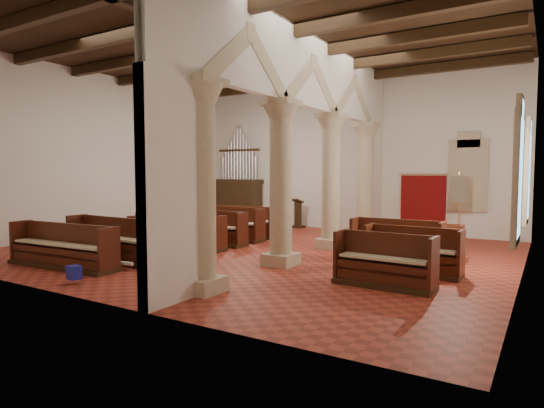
{
  "coord_description": "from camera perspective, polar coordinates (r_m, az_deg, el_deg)",
  "views": [
    {
      "loc": [
        7.47,
        -11.16,
        2.32
      ],
      "look_at": [
        0.32,
        0.5,
        1.36
      ],
      "focal_mm": 30.0,
      "sensor_mm": 36.0,
      "label": 1
    }
  ],
  "objects": [
    {
      "name": "nave_pew_3",
      "position": [
        13.66,
        -13.44,
        -4.49
      ],
      "size": [
        2.71,
        0.83,
        0.99
      ],
      "rotation": [
        0.0,
        0.0,
        -0.07
      ],
      "color": "#31200F",
      "rests_on": "floor"
    },
    {
      "name": "processional_banner",
      "position": [
        15.69,
        22.36,
        -1.85
      ],
      "size": [
        0.54,
        0.69,
        2.37
      ],
      "rotation": [
        0.0,
        0.0,
        0.09
      ],
      "color": "#31200F",
      "rests_on": "floor"
    },
    {
      "name": "hymnal_box_c",
      "position": [
        14.57,
        -8.03,
        -4.21
      ],
      "size": [
        0.36,
        0.32,
        0.29
      ],
      "primitive_type": "cube",
      "rotation": [
        0.0,
        0.0,
        0.36
      ],
      "color": "navy",
      "rests_on": "floor"
    },
    {
      "name": "hymnal_box_b",
      "position": [
        12.76,
        -10.69,
        -5.39
      ],
      "size": [
        0.37,
        0.34,
        0.3
      ],
      "primitive_type": "cube",
      "rotation": [
        0.0,
        0.0,
        0.38
      ],
      "color": "navy",
      "rests_on": "floor"
    },
    {
      "name": "wall_front",
      "position": [
        9.1,
        -24.02,
        7.97
      ],
      "size": [
        14.0,
        0.02,
        6.0
      ],
      "primitive_type": "cube",
      "color": "silver",
      "rests_on": "floor"
    },
    {
      "name": "nave_pew_5",
      "position": [
        14.84,
        -8.25,
        -3.62
      ],
      "size": [
        2.85,
        0.83,
        1.08
      ],
      "rotation": [
        0.0,
        0.0,
        0.04
      ],
      "color": "#31200F",
      "rests_on": "floor"
    },
    {
      "name": "window_right_a",
      "position": [
        9.67,
        28.67,
        2.83
      ],
      "size": [
        0.03,
        1.0,
        2.2
      ],
      "primitive_type": "cube",
      "color": "#367A60",
      "rests_on": "wall_right"
    },
    {
      "name": "floor",
      "position": [
        13.62,
        -2.25,
        -5.79
      ],
      "size": [
        14.0,
        14.0,
        0.0
      ],
      "primitive_type": "plane",
      "color": "#9D3422",
      "rests_on": "ground"
    },
    {
      "name": "ceiling_beams",
      "position": [
        13.88,
        -2.32,
        18.63
      ],
      "size": [
        13.8,
        11.8,
        0.3
      ],
      "primitive_type": null,
      "color": "#31200F",
      "rests_on": "wall_back"
    },
    {
      "name": "nave_pew_7",
      "position": [
        16.69,
        -4.42,
        -2.75
      ],
      "size": [
        3.25,
        0.77,
        1.09
      ],
      "rotation": [
        0.0,
        0.0,
        -0.01
      ],
      "color": "#31200F",
      "rests_on": "floor"
    },
    {
      "name": "nave_pew_1",
      "position": [
        12.64,
        -19.23,
        -5.08
      ],
      "size": [
        3.34,
        0.88,
        1.12
      ],
      "rotation": [
        0.0,
        0.0,
        -0.04
      ],
      "color": "#31200F",
      "rests_on": "floor"
    },
    {
      "name": "arcade",
      "position": [
        12.58,
        4.64,
        9.68
      ],
      "size": [
        0.9,
        11.9,
        6.0
      ],
      "color": "beige",
      "rests_on": "floor"
    },
    {
      "name": "wall_left",
      "position": [
        18.28,
        -20.93,
        5.88
      ],
      "size": [
        0.02,
        12.0,
        6.0
      ],
      "primitive_type": "cube",
      "color": "silver",
      "rests_on": "floor"
    },
    {
      "name": "aisle_pew_0",
      "position": [
        9.57,
        13.89,
        -7.88
      ],
      "size": [
        2.04,
        0.81,
        1.08
      ],
      "rotation": [
        0.0,
        0.0,
        -0.05
      ],
      "color": "#31200F",
      "rests_on": "floor"
    },
    {
      "name": "window_right_b",
      "position": [
        13.67,
        29.52,
        3.0
      ],
      "size": [
        0.03,
        1.0,
        2.2
      ],
      "primitive_type": "cube",
      "color": "#367A60",
      "rests_on": "wall_right"
    },
    {
      "name": "tube_heater_a",
      "position": [
        11.58,
        -22.02,
        -7.03
      ],
      "size": [
        0.86,
        0.14,
        0.09
      ],
      "primitive_type": "cylinder",
      "rotation": [
        0.0,
        1.57,
        0.07
      ],
      "color": "white",
      "rests_on": "floor"
    },
    {
      "name": "nave_pew_4",
      "position": [
        14.23,
        -11.52,
        -4.03
      ],
      "size": [
        3.16,
        0.81,
        1.05
      ],
      "rotation": [
        0.0,
        0.0,
        0.04
      ],
      "color": "#31200F",
      "rests_on": "floor"
    },
    {
      "name": "wall_back",
      "position": [
        18.72,
        8.05,
        6.06
      ],
      "size": [
        14.0,
        0.02,
        6.0
      ],
      "primitive_type": "cube",
      "color": "silver",
      "rests_on": "floor"
    },
    {
      "name": "dossal_curtain",
      "position": [
        17.57,
        18.41,
        0.04
      ],
      "size": [
        1.8,
        0.07,
        2.17
      ],
      "color": "maroon",
      "rests_on": "floor"
    },
    {
      "name": "pipe_organ",
      "position": [
        20.53,
        -4.17,
        1.35
      ],
      "size": [
        2.1,
        0.85,
        4.4
      ],
      "color": "#31200F",
      "rests_on": "floor"
    },
    {
      "name": "nave_pew_6",
      "position": [
        15.74,
        -5.78,
        -3.11
      ],
      "size": [
        2.83,
        0.76,
        1.13
      ],
      "rotation": [
        0.0,
        0.0,
        0.0
      ],
      "color": "#31200F",
      "rests_on": "floor"
    },
    {
      "name": "aisle_pew_3",
      "position": [
        12.76,
        18.83,
        -5.18
      ],
      "size": [
        1.8,
        0.7,
        0.97
      ],
      "rotation": [
        0.0,
        0.0,
        0.03
      ],
      "color": "#31200F",
      "rests_on": "floor"
    },
    {
      "name": "lectern",
      "position": [
        18.98,
        3.26,
        -1.46
      ],
      "size": [
        0.59,
        0.62,
        1.24
      ],
      "rotation": [
        0.0,
        0.0,
        -0.3
      ],
      "color": "#3D2213",
      "rests_on": "floor"
    },
    {
      "name": "hymnal_box_a",
      "position": [
        10.39,
        -23.6,
        -7.86
      ],
      "size": [
        0.32,
        0.28,
        0.28
      ],
      "primitive_type": "cube",
      "rotation": [
        0.0,
        0.0,
        -0.19
      ],
      "color": "navy",
      "rests_on": "floor"
    },
    {
      "name": "nave_pew_0",
      "position": [
        12.24,
        -24.83,
        -5.61
      ],
      "size": [
        3.29,
        0.92,
        1.06
      ],
      "rotation": [
        0.0,
        0.0,
        0.06
      ],
      "color": "#31200F",
      "rests_on": "floor"
    },
    {
      "name": "nave_pew_8",
      "position": [
        17.47,
        -3.33,
        -2.6
      ],
      "size": [
        2.78,
        0.68,
        0.95
      ],
      "rotation": [
        0.0,
        0.0,
        0.02
      ],
      "color": "#31200F",
      "rests_on": "floor"
    },
    {
      "name": "nave_pew_2",
      "position": [
        13.18,
        -17.74,
        -4.93
      ],
      "size": [
        2.56,
        0.73,
        0.95
      ],
      "rotation": [
        0.0,
        0.0,
        -0.04
      ],
      "color": "#31200F",
      "rests_on": "floor"
    },
    {
      "name": "tube_heater_b",
      "position": [
        11.58,
        -19.07,
        -6.95
      ],
      "size": [
        1.01,
        0.26,
        0.1
      ],
      "primitive_type": "cylinder",
      "rotation": [
        0.0,
        1.57,
        0.16
      ],
      "color": "white",
      "rests_on": "floor"
    },
    {
      "name": "ceiling",
      "position": [
        13.92,
        -2.32,
        19.34
      ],
      "size": [
        14.0,
        14.0,
        0.0
      ],
      "primitive_type": "plane",
      "rotation": [
        3.14,
        0.0,
        0.0
      ],
      "color": "#301E10",
      "rests_on": "wall_back"
    },
    {
      "name": "aisle_pew_2",
      "position": [
        11.73,
        15.31,
        -5.61
      ],
      "size": [
        2.23,
        0.77,
        1.15
      ],
      "rotation": [
        0.0,
        0.0,
        0.0
      ],
      "color": "#31200F",
      "rests_on": "floor"
    },
    {
      "name": "window_back",
      "position": [
        17.31,
        23.37,
        3.29
      ],
      "size": [
        1.0,
        0.03,
        2.2
      ],
      "primitive_type": "cube",
      "color": "#367A60",
      "rests_on": "wall_back"
    },
    {
      "name": "aisle_pew_1",
      "position": [
        10.91,
        17.2,
        -6.51
      ],
      "size": [
        2.16,
        0.77,
        1.07
      ],
      "rotation": [
        0.0,
        0.0,
        -0.03
      ],
      "color": "#31200F",
      "rests_on": "floor"
    },
    {
      "name": "wall_right",
      "position": [
        11.19,
        29.3,
        7.0
      ],
      "size": [
        0.02,
        12.0,
        6.0
      ],
      "primitive_type": "cube",
      "color": "silver",
      "rests_on": "floor"
    }
  ]
}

